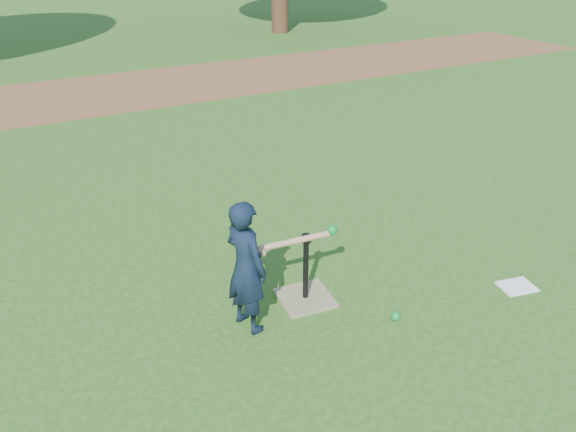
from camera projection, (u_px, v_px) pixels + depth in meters
ground at (274, 305)px, 4.64m from camera, size 80.00×80.00×0.00m
dirt_strip at (88, 95)px, 10.48m from camera, size 24.00×3.00×0.01m
child at (246, 267)px, 4.16m from camera, size 0.35×0.45×1.08m
wiffle_ball_ground at (395, 316)px, 4.44m from camera, size 0.08×0.08×0.08m
clipboard at (517, 286)px, 4.87m from camera, size 0.34×0.29×0.01m
batting_tee at (305, 288)px, 4.66m from camera, size 0.48×0.48×0.61m
swing_action at (299, 240)px, 4.37m from camera, size 0.69×0.15×0.11m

